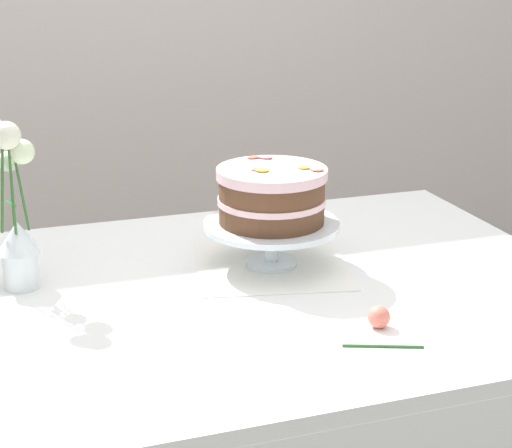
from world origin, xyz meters
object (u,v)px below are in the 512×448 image
object	(u,v)px
flower_vase	(16,216)
fallen_rose	(379,318)
layer_cake	(272,195)
dining_table	(247,332)
cake_stand	(271,229)

from	to	relation	value
flower_vase	fallen_rose	world-z (taller)	flower_vase
layer_cake	flower_vase	distance (m)	0.52
flower_vase	fallen_rose	bearing A→B (deg)	-33.68
dining_table	layer_cake	distance (m)	0.29
layer_cake	fallen_rose	world-z (taller)	layer_cake
layer_cake	flower_vase	size ratio (longest dim) A/B	0.66
dining_table	layer_cake	xyz separation A→B (m)	(0.09, 0.11, 0.25)
cake_stand	dining_table	bearing A→B (deg)	-128.74
dining_table	cake_stand	world-z (taller)	cake_stand
layer_cake	dining_table	bearing A→B (deg)	-128.78
cake_stand	layer_cake	xyz separation A→B (m)	(0.00, 0.00, 0.08)
layer_cake	flower_vase	xyz separation A→B (m)	(-0.52, 0.05, -0.01)
dining_table	layer_cake	world-z (taller)	layer_cake
fallen_rose	cake_stand	bearing A→B (deg)	103.02
dining_table	cake_stand	distance (m)	0.23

